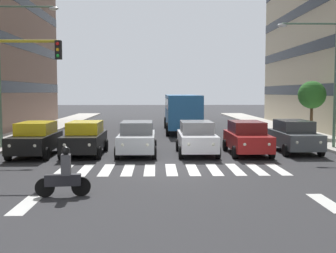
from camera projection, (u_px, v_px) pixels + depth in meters
The scene contains 15 objects.
ground_plane at pixel (171, 170), 17.92m from camera, with size 180.00×180.00×0.00m, color #2D2D30.
crosswalk_markings at pixel (171, 170), 17.92m from camera, with size 9.45×2.80×0.01m.
lane_arrow_0 at pixel (327, 203), 12.55m from camera, with size 0.50×2.20×0.01m, color silver.
lane_arrow_1 at pixel (26, 205), 12.32m from camera, with size 0.50×2.20×0.01m, color silver.
car_0 at pixel (294, 136), 23.00m from camera, with size 2.02×4.44×1.72m.
car_1 at pixel (247, 138), 22.24m from camera, with size 2.02×4.44×1.72m.
car_2 at pixel (197, 138), 22.24m from camera, with size 2.02×4.44×1.72m.
car_3 at pixel (137, 138), 22.06m from camera, with size 2.02×4.44×1.72m.
car_4 at pixel (85, 138), 22.05m from camera, with size 2.02×4.44×1.72m.
car_5 at pixel (36, 139), 21.69m from camera, with size 2.02×4.44×1.72m.
bus_behind_traffic at pixel (182, 109), 35.26m from camera, with size 2.78×10.50×3.00m.
motorcycle_with_rider at pixel (64, 176), 13.27m from camera, with size 1.70×0.39×1.57m.
street_lamp_left at pixel (325, 69), 23.76m from camera, with size 3.43×0.28×6.99m.
street_lamp_right at pixel (9, 60), 23.79m from camera, with size 3.44×0.28×7.94m.
street_tree_2 at pixel (312, 95), 29.73m from camera, with size 1.92×1.92×3.86m.
Camera 1 is at (0.61, 17.70, 3.24)m, focal length 45.82 mm.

